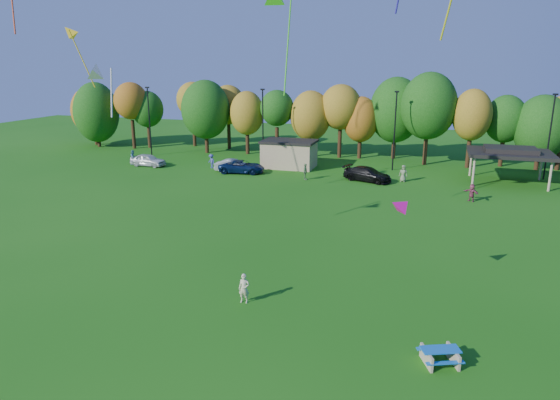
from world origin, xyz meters
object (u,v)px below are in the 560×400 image
(picnic_table, at_px, (440,355))
(car_d, at_px, (367,174))
(car_a, at_px, (148,160))
(kite_flyer, at_px, (244,288))
(car_b, at_px, (234,166))
(car_c, at_px, (242,167))

(picnic_table, relative_size, car_d, 0.38)
(car_a, bearing_deg, picnic_table, -131.25)
(kite_flyer, bearing_deg, car_a, 125.44)
(kite_flyer, relative_size, car_b, 0.37)
(kite_flyer, distance_m, car_a, 38.36)
(car_c, bearing_deg, picnic_table, -155.02)
(car_c, height_order, car_d, car_d)
(car_a, relative_size, car_c, 0.85)
(kite_flyer, xyz_separation_m, car_a, (-24.15, 29.80, -0.05))
(kite_flyer, bearing_deg, car_d, 81.88)
(picnic_table, height_order, car_a, car_a)
(kite_flyer, xyz_separation_m, car_c, (-11.86, 29.59, -0.08))
(picnic_table, bearing_deg, car_b, 102.51)
(kite_flyer, distance_m, car_c, 31.88)
(car_c, xyz_separation_m, car_d, (14.23, 0.19, 0.04))
(car_d, bearing_deg, car_b, 108.65)
(picnic_table, relative_size, car_a, 0.45)
(car_d, bearing_deg, kite_flyer, -165.92)
(picnic_table, relative_size, car_c, 0.38)
(car_a, relative_size, car_b, 1.00)
(picnic_table, distance_m, kite_flyer, 10.21)
(car_b, relative_size, car_d, 0.84)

